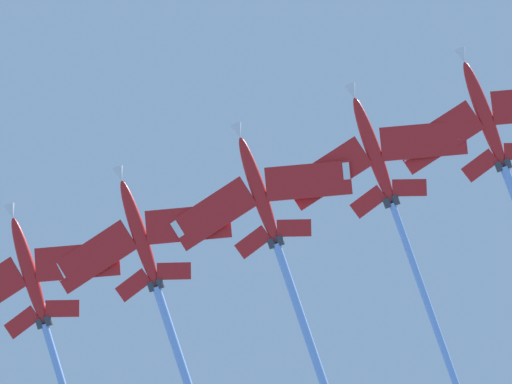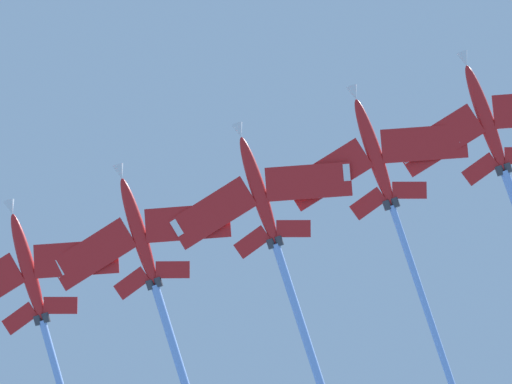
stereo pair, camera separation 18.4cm
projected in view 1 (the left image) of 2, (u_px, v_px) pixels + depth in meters
name	position (u px, v px, depth m)	size (l,w,h in m)	color
jet_inner_left	(394.00, 209.00, 114.60)	(25.22, 44.70, 11.99)	red
jet_centre	(288.00, 277.00, 113.78)	(26.64, 47.77, 13.12)	red
jet_inner_right	(175.00, 344.00, 114.33)	(29.17, 53.40, 13.96)	red
jet_far_right	(51.00, 346.00, 115.37)	(26.22, 47.18, 13.43)	red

